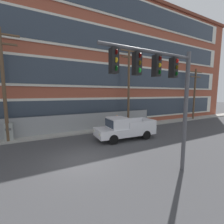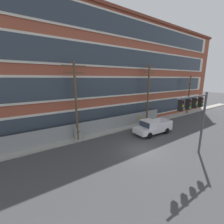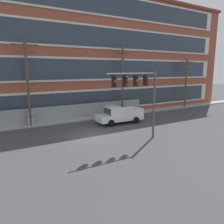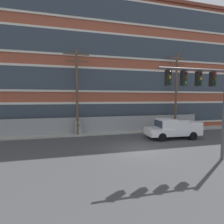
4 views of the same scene
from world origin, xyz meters
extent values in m
plane|color=#424244|center=(0.00, 0.00, 0.00)|extent=(160.00, 160.00, 0.00)
cube|color=#9E9B93|center=(0.00, 6.68, 0.08)|extent=(80.00, 1.68, 0.16)
cube|color=brown|center=(1.93, 12.08, 7.99)|extent=(53.54, 9.11, 15.97)
cube|color=beige|center=(1.93, 7.46, 2.20)|extent=(49.26, 0.10, 2.88)
cube|color=#2D3844|center=(1.93, 7.40, 2.20)|extent=(47.12, 0.06, 2.40)
cube|color=beige|center=(1.93, 7.46, 6.19)|extent=(49.26, 0.10, 2.88)
cube|color=#2D3844|center=(1.93, 7.40, 6.19)|extent=(47.12, 0.06, 2.40)
cube|color=beige|center=(1.93, 7.46, 10.18)|extent=(49.26, 0.10, 2.88)
cube|color=#2D3844|center=(1.93, 7.40, 10.18)|extent=(47.12, 0.06, 2.40)
cube|color=gray|center=(-3.40, 6.98, 0.97)|extent=(28.91, 0.04, 1.94)
cylinder|color=#4C4C51|center=(11.06, 6.98, 0.97)|extent=(0.06, 0.06, 1.94)
cylinder|color=#4C4C51|center=(-3.40, 6.98, 1.94)|extent=(28.91, 0.05, 0.05)
cylinder|color=#4C4C51|center=(4.54, -3.49, 3.05)|extent=(0.20, 0.20, 6.10)
cylinder|color=#4C4C51|center=(2.12, -3.49, 5.80)|extent=(4.83, 0.14, 0.14)
cube|color=black|center=(3.49, -3.49, 5.25)|extent=(0.28, 0.32, 0.90)
cylinder|color=red|center=(3.49, -3.67, 5.53)|extent=(0.04, 0.18, 0.18)
cylinder|color=#503E08|center=(3.49, -3.67, 5.25)|extent=(0.04, 0.18, 0.18)
cylinder|color=#0A4011|center=(3.49, -3.67, 4.97)|extent=(0.04, 0.18, 0.18)
cube|color=black|center=(2.44, -3.49, 5.25)|extent=(0.28, 0.32, 0.90)
cylinder|color=#4B0807|center=(2.44, -3.67, 5.53)|extent=(0.04, 0.18, 0.18)
cylinder|color=gold|center=(2.44, -3.67, 5.25)|extent=(0.04, 0.18, 0.18)
cylinder|color=#0A4011|center=(2.44, -3.67, 4.97)|extent=(0.04, 0.18, 0.18)
cube|color=black|center=(1.39, -3.49, 5.25)|extent=(0.28, 0.32, 0.90)
cylinder|color=#4B0807|center=(1.39, -3.67, 5.53)|extent=(0.04, 0.18, 0.18)
cylinder|color=#503E08|center=(1.39, -3.67, 5.25)|extent=(0.04, 0.18, 0.18)
cylinder|color=green|center=(1.39, -3.67, 4.97)|extent=(0.04, 0.18, 0.18)
cube|color=black|center=(0.34, -3.49, 5.25)|extent=(0.28, 0.32, 0.90)
cylinder|color=#4B0807|center=(0.34, -3.67, 5.53)|extent=(0.04, 0.18, 0.18)
cylinder|color=gold|center=(0.34, -3.67, 5.25)|extent=(0.04, 0.18, 0.18)
cylinder|color=#0A4011|center=(0.34, -3.67, 4.97)|extent=(0.04, 0.18, 0.18)
cube|color=silver|center=(4.85, 2.67, 0.75)|extent=(5.50, 2.41, 0.70)
cube|color=silver|center=(4.10, 2.72, 1.54)|extent=(1.73, 2.01, 0.89)
cube|color=#283342|center=(3.27, 2.77, 1.54)|extent=(0.16, 1.71, 0.67)
cube|color=silver|center=(6.00, 1.62, 1.38)|extent=(2.70, 0.28, 0.56)
cube|color=silver|center=(6.12, 3.58, 1.38)|extent=(2.70, 0.28, 0.56)
cube|color=silver|center=(7.50, 2.51, 1.38)|extent=(0.22, 2.01, 0.56)
cylinder|color=black|center=(3.18, 1.81, 0.40)|extent=(0.81, 0.31, 0.80)
cylinder|color=black|center=(3.30, 3.73, 0.40)|extent=(0.81, 0.31, 0.80)
cylinder|color=black|center=(6.41, 1.62, 0.40)|extent=(0.81, 0.31, 0.80)
cylinder|color=black|center=(6.52, 3.54, 0.40)|extent=(0.81, 0.31, 0.80)
cube|color=white|center=(2.10, 2.11, 0.85)|extent=(0.07, 0.24, 0.16)
cube|color=white|center=(2.19, 3.57, 0.85)|extent=(0.07, 0.24, 0.16)
cylinder|color=brown|center=(-4.38, 6.18, 4.56)|extent=(0.26, 0.26, 9.13)
cube|color=brown|center=(-4.38, 6.18, 7.93)|extent=(2.28, 0.14, 0.14)
cylinder|color=brown|center=(7.61, 6.28, 4.71)|extent=(0.26, 0.26, 9.41)
cube|color=brown|center=(7.61, 6.28, 8.91)|extent=(2.27, 0.14, 0.14)
cube|color=brown|center=(7.61, 6.28, 8.21)|extent=(1.93, 0.14, 0.14)
cylinder|color=brown|center=(19.81, 6.19, 3.92)|extent=(0.26, 0.26, 7.85)
cube|color=brown|center=(19.81, 6.19, 7.35)|extent=(2.77, 0.14, 0.14)
cube|color=brown|center=(19.81, 6.19, 6.65)|extent=(2.35, 0.14, 0.14)
cube|color=#939993|center=(-4.33, 6.35, 0.82)|extent=(0.62, 0.50, 1.65)
cube|color=#515151|center=(-4.33, 6.10, 1.15)|extent=(0.43, 0.02, 0.20)
cylinder|color=navy|center=(5.90, 6.19, 0.42)|extent=(0.14, 0.14, 0.85)
cylinder|color=navy|center=(6.08, 6.19, 0.42)|extent=(0.14, 0.14, 0.85)
cube|color=#B7932D|center=(5.99, 6.19, 1.15)|extent=(0.39, 0.46, 0.60)
sphere|color=tan|center=(5.99, 6.19, 1.57)|extent=(0.24, 0.24, 0.24)
camera|label=1|loc=(-2.37, -8.48, 4.05)|focal=24.00mm
camera|label=2|loc=(-10.64, -9.81, 7.32)|focal=24.00mm
camera|label=3|loc=(-8.58, -18.12, 6.14)|focal=35.00mm
camera|label=4|loc=(-5.42, -12.67, 4.05)|focal=28.00mm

